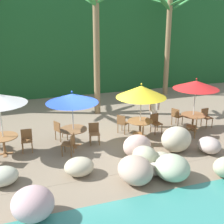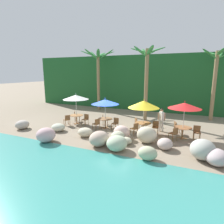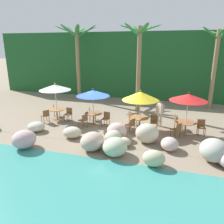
% 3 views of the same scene
% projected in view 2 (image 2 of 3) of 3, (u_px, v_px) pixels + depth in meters
% --- Properties ---
extents(ground_plane, '(120.00, 120.00, 0.00)m').
position_uv_depth(ground_plane, '(116.00, 130.00, 14.21)').
color(ground_plane, gray).
extents(terrace_deck, '(18.00, 5.20, 0.01)m').
position_uv_depth(terrace_deck, '(116.00, 130.00, 14.21)').
color(terrace_deck, gray).
rests_on(terrace_deck, ground).
extents(foliage_backdrop, '(28.00, 2.40, 6.00)m').
position_uv_depth(foliage_backdrop, '(147.00, 83.00, 21.63)').
color(foliage_backdrop, '#1E5628').
rests_on(foliage_backdrop, ground).
extents(rock_seawall, '(15.10, 3.43, 1.02)m').
position_uv_depth(rock_seawall, '(126.00, 140.00, 10.95)').
color(rock_seawall, '#ADA294').
rests_on(rock_seawall, ground).
extents(umbrella_white, '(2.05, 2.05, 2.51)m').
position_uv_depth(umbrella_white, '(76.00, 97.00, 15.45)').
color(umbrella_white, silver).
rests_on(umbrella_white, ground).
extents(dining_table_white, '(1.10, 1.10, 0.74)m').
position_uv_depth(dining_table_white, '(77.00, 117.00, 15.77)').
color(dining_table_white, olive).
rests_on(dining_table_white, ground).
extents(chair_white_seaward, '(0.45, 0.46, 0.87)m').
position_uv_depth(chair_white_seaward, '(86.00, 119.00, 15.47)').
color(chair_white_seaward, brown).
rests_on(chair_white_seaward, ground).
extents(chair_white_inland, '(0.58, 0.58, 0.87)m').
position_uv_depth(chair_white_inland, '(76.00, 115.00, 16.61)').
color(chair_white_inland, brown).
rests_on(chair_white_inland, ground).
extents(chair_white_left, '(0.59, 0.58, 0.87)m').
position_uv_depth(chair_white_left, '(67.00, 119.00, 15.26)').
color(chair_white_left, brown).
rests_on(chair_white_left, ground).
extents(umbrella_blue, '(2.07, 2.07, 2.32)m').
position_uv_depth(umbrella_blue, '(105.00, 102.00, 14.30)').
color(umbrella_blue, silver).
rests_on(umbrella_blue, ground).
extents(dining_table_blue, '(1.10, 1.10, 0.74)m').
position_uv_depth(dining_table_blue, '(105.00, 120.00, 14.59)').
color(dining_table_blue, olive).
rests_on(dining_table_blue, ground).
extents(chair_blue_seaward, '(0.48, 0.48, 0.87)m').
position_uv_depth(chair_blue_seaward, '(115.00, 123.00, 14.24)').
color(chair_blue_seaward, brown).
rests_on(chair_blue_seaward, ground).
extents(chair_blue_inland, '(0.57, 0.57, 0.87)m').
position_uv_depth(chair_blue_inland, '(104.00, 119.00, 15.44)').
color(chair_blue_inland, brown).
rests_on(chair_blue_inland, ground).
extents(chair_blue_left, '(0.57, 0.57, 0.87)m').
position_uv_depth(chair_blue_left, '(97.00, 124.00, 14.03)').
color(chair_blue_left, brown).
rests_on(chair_blue_left, ground).
extents(umbrella_yellow, '(2.13, 2.13, 2.40)m').
position_uv_depth(umbrella_yellow, '(144.00, 104.00, 13.12)').
color(umbrella_yellow, silver).
rests_on(umbrella_yellow, ground).
extents(dining_table_yellow, '(1.10, 1.10, 0.74)m').
position_uv_depth(dining_table_yellow, '(143.00, 124.00, 13.41)').
color(dining_table_yellow, olive).
rests_on(dining_table_yellow, ground).
extents(chair_yellow_seaward, '(0.47, 0.48, 0.87)m').
position_uv_depth(chair_yellow_seaward, '(156.00, 126.00, 13.27)').
color(chair_yellow_seaward, brown).
rests_on(chair_yellow_seaward, ground).
extents(chair_yellow_inland, '(0.60, 0.59, 0.87)m').
position_uv_depth(chair_yellow_inland, '(137.00, 123.00, 14.22)').
color(chair_yellow_inland, brown).
rests_on(chair_yellow_inland, ground).
extents(chair_yellow_left, '(0.58, 0.58, 0.87)m').
position_uv_depth(chair_yellow_left, '(135.00, 128.00, 12.87)').
color(chair_yellow_left, brown).
rests_on(chair_yellow_left, ground).
extents(umbrella_red, '(2.04, 2.04, 2.45)m').
position_uv_depth(umbrella_red, '(185.00, 106.00, 11.99)').
color(umbrella_red, silver).
rests_on(umbrella_red, ground).
extents(dining_table_red, '(1.10, 1.10, 0.74)m').
position_uv_depth(dining_table_red, '(183.00, 129.00, 12.30)').
color(dining_table_red, olive).
rests_on(dining_table_red, ground).
extents(chair_red_seaward, '(0.47, 0.47, 0.87)m').
position_uv_depth(chair_red_seaward, '(197.00, 131.00, 12.16)').
color(chair_red_seaward, brown).
rests_on(chair_red_seaward, ground).
extents(chair_red_inland, '(0.56, 0.56, 0.87)m').
position_uv_depth(chair_red_inland, '(177.00, 127.00, 13.16)').
color(chair_red_inland, brown).
rests_on(chair_red_inland, ground).
extents(chair_red_left, '(0.59, 0.59, 0.87)m').
position_uv_depth(chair_red_left, '(174.00, 133.00, 11.85)').
color(chair_red_left, brown).
rests_on(chair_red_left, ground).
extents(palm_tree_nearest, '(3.59, 3.65, 6.52)m').
position_uv_depth(palm_tree_nearest, '(98.00, 69.00, 20.79)').
color(palm_tree_nearest, olive).
rests_on(palm_tree_nearest, ground).
extents(palm_tree_second, '(2.94, 2.69, 6.28)m').
position_uv_depth(palm_tree_second, '(147.00, 73.00, 16.39)').
color(palm_tree_second, olive).
rests_on(palm_tree_second, ground).
extents(palm_tree_third, '(2.78, 2.98, 6.12)m').
position_uv_depth(palm_tree_third, '(215.00, 75.00, 16.32)').
color(palm_tree_third, olive).
rests_on(palm_tree_third, ground).
extents(waiter_in_white, '(0.52, 0.38, 1.70)m').
position_uv_depth(waiter_in_white, '(161.00, 118.00, 13.67)').
color(waiter_in_white, white).
rests_on(waiter_in_white, ground).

